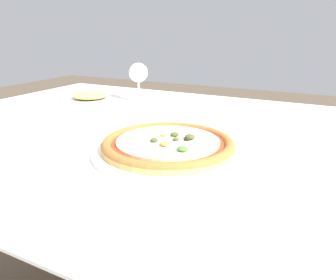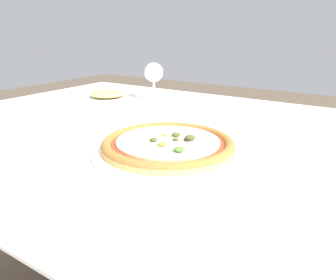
{
  "view_description": "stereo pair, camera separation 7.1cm",
  "coord_description": "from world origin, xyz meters",
  "px_view_note": "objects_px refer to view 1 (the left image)",
  "views": [
    {
      "loc": [
        0.4,
        -0.74,
        1.0
      ],
      "look_at": [
        0.09,
        -0.14,
        0.78
      ],
      "focal_mm": 35.0,
      "sensor_mm": 36.0,
      "label": 1
    },
    {
      "loc": [
        0.46,
        -0.7,
        1.0
      ],
      "look_at": [
        0.09,
        -0.14,
        0.78
      ],
      "focal_mm": 35.0,
      "sensor_mm": 36.0,
      "label": 2
    }
  ],
  "objects_px": {
    "fork": "(64,115)",
    "wine_glass_far_left": "(138,74)",
    "dining_table": "(161,157)",
    "pizza_plate": "(168,146)",
    "side_plate": "(91,98)"
  },
  "relations": [
    {
      "from": "side_plate",
      "to": "dining_table",
      "type": "bearing_deg",
      "value": -27.33
    },
    {
      "from": "dining_table",
      "to": "wine_glass_far_left",
      "type": "height_order",
      "value": "wine_glass_far_left"
    },
    {
      "from": "fork",
      "to": "wine_glass_far_left",
      "type": "height_order",
      "value": "wine_glass_far_left"
    },
    {
      "from": "dining_table",
      "to": "side_plate",
      "type": "bearing_deg",
      "value": 152.67
    },
    {
      "from": "dining_table",
      "to": "fork",
      "type": "xyz_separation_m",
      "value": [
        -0.35,
        0.0,
        0.08
      ]
    },
    {
      "from": "side_plate",
      "to": "wine_glass_far_left",
      "type": "bearing_deg",
      "value": 16.83
    },
    {
      "from": "pizza_plate",
      "to": "fork",
      "type": "xyz_separation_m",
      "value": [
        -0.44,
        0.14,
        -0.01
      ]
    },
    {
      "from": "pizza_plate",
      "to": "dining_table",
      "type": "bearing_deg",
      "value": 123.86
    },
    {
      "from": "pizza_plate",
      "to": "side_plate",
      "type": "distance_m",
      "value": 0.62
    },
    {
      "from": "pizza_plate",
      "to": "fork",
      "type": "height_order",
      "value": "pizza_plate"
    },
    {
      "from": "dining_table",
      "to": "pizza_plate",
      "type": "relative_size",
      "value": 4.49
    },
    {
      "from": "fork",
      "to": "wine_glass_far_left",
      "type": "bearing_deg",
      "value": 66.97
    },
    {
      "from": "dining_table",
      "to": "fork",
      "type": "relative_size",
      "value": 8.81
    },
    {
      "from": "wine_glass_far_left",
      "to": "dining_table",
      "type": "bearing_deg",
      "value": -48.98
    },
    {
      "from": "pizza_plate",
      "to": "wine_glass_far_left",
      "type": "distance_m",
      "value": 0.53
    }
  ]
}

